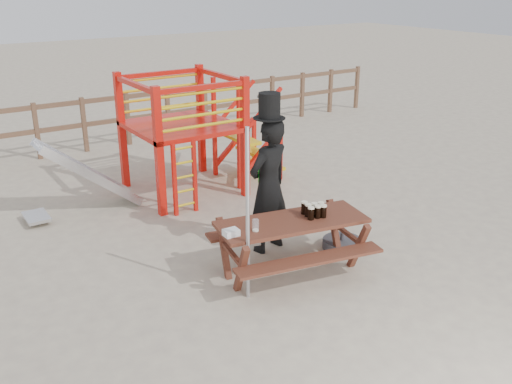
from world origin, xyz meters
name	(u,v)px	position (x,y,z in m)	size (l,w,h in m)	color
ground	(296,275)	(0.00, 0.00, 0.00)	(60.00, 60.00, 0.00)	#BEB294
back_fence	(106,116)	(0.00, 7.00, 0.74)	(15.09, 0.09, 1.20)	brown
playground_fort	(179,134)	(0.12, 3.58, 1.07)	(4.71, 1.84, 2.10)	red
picnic_table	(292,240)	(0.00, 0.11, 0.47)	(2.14, 1.67, 0.74)	brown
man_with_hat	(269,182)	(0.14, 0.84, 1.00)	(0.78, 0.61, 2.24)	black
metal_pole	(248,217)	(-0.81, -0.11, 1.06)	(0.05, 0.05, 2.13)	#B2B2B7
parasol_base	(342,244)	(1.03, 0.27, 0.07)	(0.56, 0.56, 0.24)	#39393E
paper_bag	(231,233)	(-0.89, 0.14, 0.78)	(0.18, 0.14, 0.08)	white
stout_pints	(314,210)	(0.31, 0.05, 0.83)	(0.29, 0.31, 0.17)	black
empty_glasses	(256,226)	(-0.57, 0.09, 0.81)	(0.08, 0.08, 0.15)	silver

